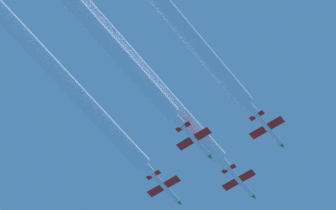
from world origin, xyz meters
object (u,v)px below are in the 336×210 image
jet_right_wingman (269,130)px  jet_slot (196,141)px  jet_left_wingman (166,188)px  jet_lead (241,182)px

jet_right_wingman → jet_slot: 15.17m
jet_left_wingman → jet_slot: size_ratio=1.00×
jet_lead → jet_left_wingman: jet_lead is taller
jet_right_wingman → jet_slot: bearing=-148.2°
jet_lead → jet_slot: jet_lead is taller
jet_left_wingman → jet_right_wingman: jet_right_wingman is taller
jet_left_wingman → jet_right_wingman: (25.94, 0.19, 0.34)m
jet_lead → jet_slot: bearing=-88.5°
jet_lead → jet_slot: (0.45, -17.28, -4.35)m
jet_slot → jet_left_wingman: bearing=149.7°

